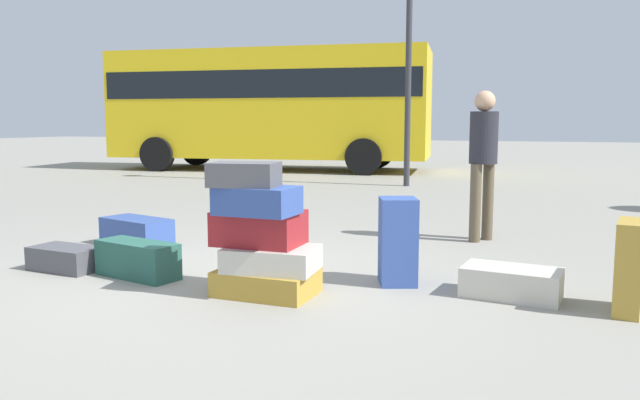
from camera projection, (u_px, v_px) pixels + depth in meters
The scene contains 10 objects.
ground_plane at pixel (228, 282), 5.08m from camera, with size 80.00×80.00×0.00m, color gray.
suitcase_tower at pixel (262, 238), 4.65m from camera, with size 0.81×0.61×1.00m.
suitcase_tan_foreground_far at pixel (629, 267), 4.22m from camera, with size 0.17×0.44×0.63m, color #B28C33.
suitcase_navy_foreground_near at pixel (398, 241), 4.97m from camera, with size 0.28×0.31×0.69m, color #334F99.
suitcase_cream_behind_tower at pixel (512, 283), 4.61m from camera, with size 0.70×0.39×0.22m, color beige.
suitcase_navy_left_side at pixel (137, 232), 6.56m from camera, with size 0.77×0.38×0.29m, color #334F99.
suitcase_teal_right_side at pixel (138, 259), 5.21m from camera, with size 0.75×0.29×0.30m, color #26594C.
suitcase_charcoal_white_trunk at pixel (66, 258), 5.47m from camera, with size 0.62×0.34×0.21m, color #4C4C51.
person_bearded_onlooker at pixel (483, 152), 6.71m from camera, with size 0.30×0.31×1.62m.
parked_bus at pixel (271, 102), 16.87m from camera, with size 8.73×3.76×3.15m.
Camera 1 is at (2.53, -4.33, 1.29)m, focal length 35.11 mm.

